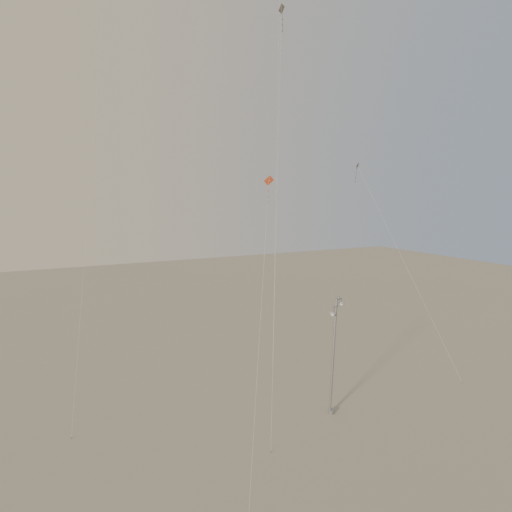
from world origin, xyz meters
name	(u,v)px	position (x,y,z in m)	size (l,w,h in m)	color
ground	(328,439)	(0.00, 0.00, 0.00)	(160.00, 160.00, 0.00)	gray
street_lamp	(334,352)	(2.22, 2.50, 4.68)	(1.54, 0.90, 8.78)	#92959A
kite_1	(279,117)	(-0.18, 6.55, 21.51)	(5.60, 8.90, 30.31)	#292422
kite_2	(279,44)	(5.44, 16.72, 30.59)	(6.03, 9.28, 39.73)	brown
kite_3	(265,250)	(-4.04, 1.29, 12.58)	(5.63, 8.25, 17.10)	#9D3216
kite_4	(378,210)	(13.61, 10.84, 14.54)	(2.27, 12.55, 19.34)	#292422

